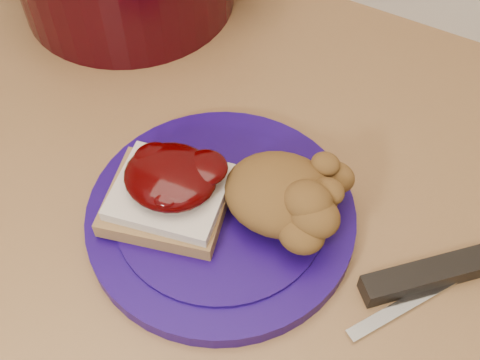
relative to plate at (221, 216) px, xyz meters
The scene contains 6 objects.
base_cabinet 0.49m from the plate, 116.27° to the left, with size 4.00×0.60×0.86m, color beige.
plate is the anchor object (origin of this frame).
sandwich 0.06m from the plate, 156.33° to the right, with size 0.13×0.12×0.05m.
stuffing_mound 0.07m from the plate, 27.39° to the left, with size 0.11×0.09×0.05m, color brown.
chef_knife 0.24m from the plate, 16.80° to the left, with size 0.27×0.27×0.02m.
butter_knife 0.20m from the plate, ahead, with size 0.16×0.01×0.00m, color silver.
Camera 1 is at (0.21, 1.14, 1.40)m, focal length 45.00 mm.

